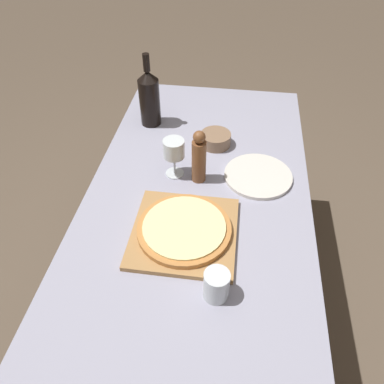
% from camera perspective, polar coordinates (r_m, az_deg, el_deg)
% --- Properties ---
extents(ground_plane, '(12.00, 12.00, 0.00)m').
position_cam_1_polar(ground_plane, '(1.90, 0.28, -18.85)').
color(ground_plane, brown).
extents(dining_table, '(0.80, 1.74, 0.76)m').
position_cam_1_polar(dining_table, '(1.35, 0.38, -5.55)').
color(dining_table, '#9393A8').
rests_on(dining_table, ground_plane).
extents(cutting_board, '(0.33, 0.33, 0.02)m').
position_cam_1_polar(cutting_board, '(1.20, -1.18, -6.18)').
color(cutting_board, '#A87A47').
rests_on(cutting_board, dining_table).
extents(pizza, '(0.30, 0.30, 0.02)m').
position_cam_1_polar(pizza, '(1.19, -1.20, -5.54)').
color(pizza, '#BC7A3D').
rests_on(pizza, cutting_board).
extents(wine_bottle, '(0.09, 0.09, 0.32)m').
position_cam_1_polar(wine_bottle, '(1.65, -6.52, 14.15)').
color(wine_bottle, black).
rests_on(wine_bottle, dining_table).
extents(pepper_mill, '(0.05, 0.05, 0.21)m').
position_cam_1_polar(pepper_mill, '(1.33, 1.06, 5.25)').
color(pepper_mill, brown).
rests_on(pepper_mill, dining_table).
extents(wine_glass, '(0.08, 0.08, 0.15)m').
position_cam_1_polar(wine_glass, '(1.35, -2.78, 6.38)').
color(wine_glass, silver).
rests_on(wine_glass, dining_table).
extents(small_bowl, '(0.12, 0.12, 0.05)m').
position_cam_1_polar(small_bowl, '(1.55, 3.62, 8.03)').
color(small_bowl, '#84664C').
rests_on(small_bowl, dining_table).
extents(drinking_tumbler, '(0.07, 0.07, 0.09)m').
position_cam_1_polar(drinking_tumbler, '(1.04, 3.73, -13.96)').
color(drinking_tumbler, silver).
rests_on(drinking_tumbler, dining_table).
extents(dinner_plate, '(0.25, 0.25, 0.01)m').
position_cam_1_polar(dinner_plate, '(1.42, 10.03, 2.45)').
color(dinner_plate, silver).
rests_on(dinner_plate, dining_table).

